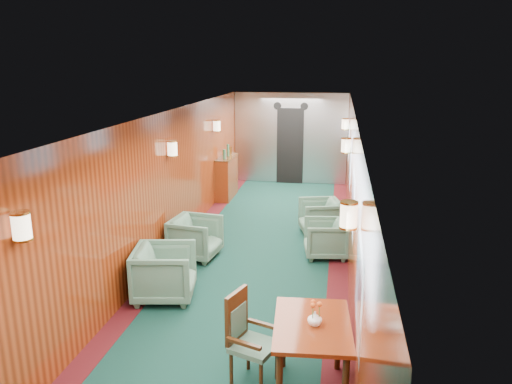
# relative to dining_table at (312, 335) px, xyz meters

# --- Properties ---
(room) EXTENTS (12.00, 12.10, 2.40)m
(room) POSITION_rel_dining_table_xyz_m (-1.11, 2.92, 0.98)
(room) COLOR #0E3229
(room) RESTS_ON ground
(bulkhead) EXTENTS (2.98, 0.17, 2.39)m
(bulkhead) POSITION_rel_dining_table_xyz_m (-1.11, 8.83, 0.53)
(bulkhead) COLOR silver
(bulkhead) RESTS_ON ground
(windows_right) EXTENTS (0.02, 8.60, 0.80)m
(windows_right) POSITION_rel_dining_table_xyz_m (0.38, 3.17, 0.80)
(windows_right) COLOR #A6A9AD
(windows_right) RESTS_ON ground
(wall_sconces) EXTENTS (2.97, 7.97, 0.25)m
(wall_sconces) POSITION_rel_dining_table_xyz_m (-1.11, 3.48, 1.14)
(wall_sconces) COLOR #FFEFC6
(wall_sconces) RESTS_ON ground
(dining_table) EXTENTS (0.80, 1.08, 0.78)m
(dining_table) POSITION_rel_dining_table_xyz_m (0.00, 0.00, 0.00)
(dining_table) COLOR maroon
(dining_table) RESTS_ON ground
(side_chair) EXTENTS (0.54, 0.56, 0.97)m
(side_chair) POSITION_rel_dining_table_xyz_m (-0.66, 0.12, -0.13)
(side_chair) COLOR #1C4334
(side_chair) RESTS_ON ground
(credenza) EXTENTS (0.35, 1.11, 1.27)m
(credenza) POSITION_rel_dining_table_xyz_m (-2.45, 7.03, -0.14)
(credenza) COLOR maroon
(credenza) RESTS_ON ground
(flower_vase) EXTENTS (0.14, 0.14, 0.14)m
(flower_vase) POSITION_rel_dining_table_xyz_m (0.02, -0.03, 0.20)
(flower_vase) COLOR white
(flower_vase) RESTS_ON dining_table
(armchair_left_near) EXTENTS (0.94, 0.92, 0.74)m
(armchair_left_near) POSITION_rel_dining_table_xyz_m (-2.11, 1.75, -0.28)
(armchair_left_near) COLOR #1C4334
(armchair_left_near) RESTS_ON ground
(armchair_left_far) EXTENTS (0.85, 0.83, 0.69)m
(armchair_left_far) POSITION_rel_dining_table_xyz_m (-2.11, 3.25, -0.30)
(armchair_left_far) COLOR #1C4334
(armchair_left_far) RESTS_ON ground
(armchair_right_near) EXTENTS (0.78, 0.76, 0.63)m
(armchair_right_near) POSITION_rel_dining_table_xyz_m (0.01, 3.65, -0.34)
(armchair_right_near) COLOR #1C4334
(armchair_right_near) RESTS_ON ground
(armchair_right_far) EXTENTS (0.90, 0.88, 0.67)m
(armchair_right_far) POSITION_rel_dining_table_xyz_m (-0.12, 4.76, -0.32)
(armchair_right_far) COLOR #1C4334
(armchair_right_far) RESTS_ON ground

